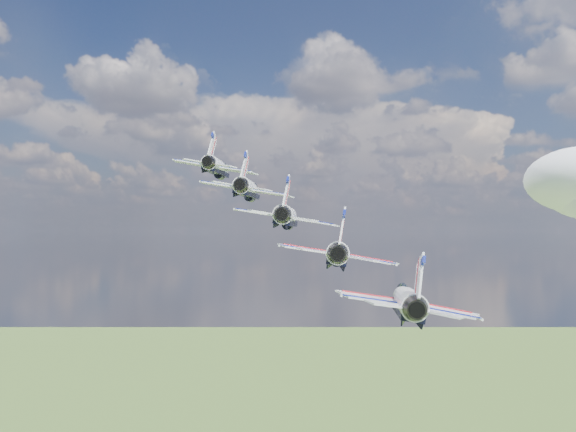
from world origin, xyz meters
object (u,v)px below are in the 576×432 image
(jet_2, at_px, (288,216))
(jet_3, at_px, (338,251))
(jet_0, at_px, (219,167))
(jet_1, at_px, (249,189))
(jet_4, at_px, (406,298))

(jet_2, bearing_deg, jet_3, -57.21)
(jet_3, bearing_deg, jet_0, 122.79)
(jet_1, relative_size, jet_4, 1.00)
(jet_2, xyz_separation_m, jet_4, (14.26, -14.25, -7.07))
(jet_2, bearing_deg, jet_1, 122.79)
(jet_1, height_order, jet_4, jet_1)
(jet_1, distance_m, jet_4, 32.04)
(jet_4, bearing_deg, jet_1, 122.79)
(jet_1, bearing_deg, jet_4, -57.21)
(jet_2, relative_size, jet_3, 1.00)
(jet_0, bearing_deg, jet_1, -57.21)
(jet_0, xyz_separation_m, jet_3, (21.39, -21.37, -10.61))
(jet_0, relative_size, jet_4, 1.00)
(jet_1, bearing_deg, jet_2, -57.21)
(jet_4, bearing_deg, jet_3, 122.79)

